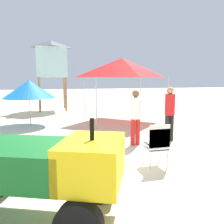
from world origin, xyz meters
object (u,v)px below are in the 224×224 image
at_px(beach_umbrella_left, 29,89).
at_px(lifeguard_tower, 51,59).
at_px(utility_cart, 37,166).
at_px(popup_canopy, 122,68).
at_px(stacked_plastic_chairs, 157,142).
at_px(lifeguard_near_center, 135,114).
at_px(lifeguard_near_left, 170,110).
at_px(cooler_box, 89,144).

bearing_deg(beach_umbrella_left, lifeguard_tower, 77.43).
distance_m(utility_cart, popup_canopy, 8.42).
xyz_separation_m(utility_cart, stacked_plastic_chairs, (2.54, 1.35, -0.18)).
xyz_separation_m(stacked_plastic_chairs, lifeguard_near_center, (0.21, 1.91, 0.36)).
xyz_separation_m(lifeguard_near_left, beach_umbrella_left, (-4.52, 3.92, 0.55)).
height_order(utility_cart, lifeguard_tower, lifeguard_tower).
bearing_deg(cooler_box, lifeguard_near_left, 8.35).
relative_size(lifeguard_near_center, cooler_box, 3.20).
relative_size(lifeguard_near_left, beach_umbrella_left, 0.80).
distance_m(popup_canopy, cooler_box, 5.46).
xyz_separation_m(lifeguard_near_center, cooler_box, (-1.46, -0.22, -0.76)).
distance_m(stacked_plastic_chairs, beach_umbrella_left, 6.81).
relative_size(stacked_plastic_chairs, lifeguard_near_center, 0.61).
height_order(lifeguard_near_left, popup_canopy, popup_canopy).
relative_size(utility_cart, lifeguard_near_left, 1.60).
xyz_separation_m(lifeguard_near_center, popup_canopy, (0.89, 4.13, 1.55)).
xyz_separation_m(beach_umbrella_left, cooler_box, (1.82, -4.31, -1.37)).
relative_size(popup_canopy, lifeguard_tower, 0.73).
distance_m(lifeguard_near_center, beach_umbrella_left, 5.28).
xyz_separation_m(lifeguard_near_center, beach_umbrella_left, (-3.27, 4.09, 0.60)).
bearing_deg(lifeguard_tower, lifeguard_near_center, -76.32).
xyz_separation_m(popup_canopy, beach_umbrella_left, (-4.16, -0.03, -0.95)).
height_order(stacked_plastic_chairs, lifeguard_near_left, lifeguard_near_left).
bearing_deg(lifeguard_tower, popup_canopy, -57.67).
bearing_deg(utility_cart, popup_canopy, 63.88).
distance_m(stacked_plastic_chairs, popup_canopy, 6.43).
bearing_deg(lifeguard_tower, cooler_box, -85.49).
bearing_deg(beach_umbrella_left, stacked_plastic_chairs, -62.95).
relative_size(utility_cart, lifeguard_near_center, 1.68).
bearing_deg(utility_cart, cooler_box, 67.17).
relative_size(stacked_plastic_chairs, lifeguard_near_left, 0.58).
relative_size(lifeguard_near_center, popup_canopy, 0.53).
xyz_separation_m(utility_cart, popup_canopy, (3.63, 7.40, 1.73)).
bearing_deg(lifeguard_near_left, lifeguard_near_center, -171.93).
bearing_deg(lifeguard_near_center, lifeguard_tower, 103.68).
xyz_separation_m(utility_cart, lifeguard_near_center, (2.74, 3.27, 0.18)).
height_order(utility_cart, lifeguard_near_left, lifeguard_near_left).
xyz_separation_m(popup_canopy, lifeguard_tower, (-3.07, 4.85, 0.70)).
bearing_deg(beach_umbrella_left, popup_canopy, 0.45).
height_order(utility_cart, stacked_plastic_chairs, utility_cart).
height_order(lifeguard_tower, cooler_box, lifeguard_tower).
relative_size(lifeguard_near_left, cooler_box, 3.35).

